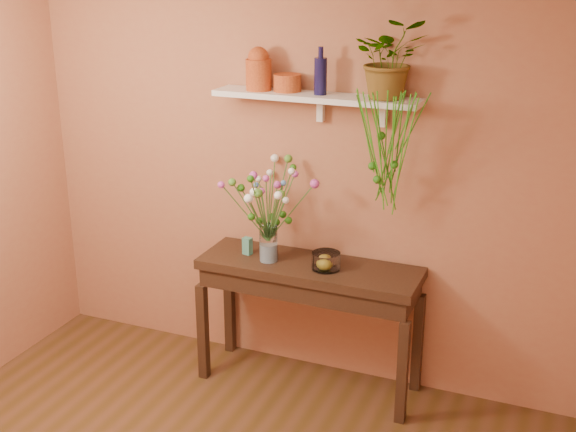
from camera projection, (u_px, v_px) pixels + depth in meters
room at (146, 307)px, 3.12m from camera, size 4.04×4.04×2.70m
sideboard at (309, 282)px, 4.83m from camera, size 1.43×0.46×0.87m
wall_shelf at (318, 98)px, 4.55m from camera, size 1.30×0.24×0.19m
terracotta_jug at (259, 69)px, 4.63m from camera, size 0.18×0.18×0.27m
terracotta_pot at (287, 83)px, 4.62m from camera, size 0.21×0.21×0.11m
blue_bottle at (321, 75)px, 4.49m from camera, size 0.10×0.10×0.29m
spider_plant at (390, 59)px, 4.33m from camera, size 0.52×0.49×0.46m
plant_fronds at (385, 151)px, 4.34m from camera, size 0.43×0.38×0.77m
glass_vase at (269, 246)px, 4.80m from camera, size 0.12×0.12×0.24m
bouquet at (269, 193)px, 4.67m from camera, size 0.59×0.55×0.53m
glass_bowl at (326, 261)px, 4.69m from camera, size 0.18×0.18×0.11m
lemon at (325, 264)px, 4.68m from camera, size 0.07×0.07×0.07m
carton at (247, 246)px, 4.92m from camera, size 0.07×0.05×0.12m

